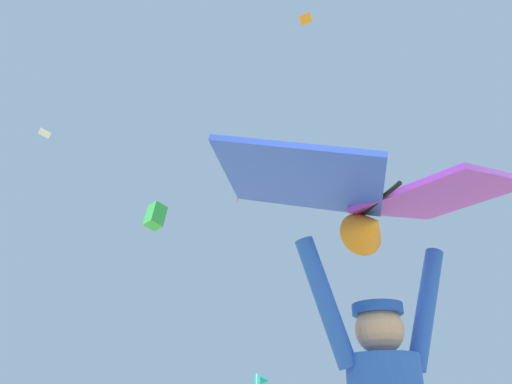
# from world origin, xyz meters

# --- Properties ---
(held_stunt_kite) EXTENTS (1.70, 1.12, 0.40)m
(held_stunt_kite) POSITION_xyz_m (-0.29, -0.20, 2.14)
(held_stunt_kite) COLOR black
(distant_kite_orange_mid_left) EXTENTS (0.67, 0.64, 0.31)m
(distant_kite_orange_mid_left) POSITION_xyz_m (11.30, 14.50, 20.82)
(distant_kite_orange_mid_left) COLOR orange
(distant_kite_green_high_left) EXTENTS (0.87, 0.78, 1.08)m
(distant_kite_green_high_left) POSITION_xyz_m (4.66, 16.33, 8.79)
(distant_kite_green_high_left) COLOR green
(distant_kite_orange_high_right) EXTENTS (0.94, 0.95, 1.67)m
(distant_kite_orange_high_right) POSITION_xyz_m (7.48, 14.74, 10.69)
(distant_kite_orange_high_right) COLOR orange
(distant_kite_white_far_center) EXTENTS (1.06, 1.09, 0.39)m
(distant_kite_white_far_center) POSITION_xyz_m (1.96, 32.14, 19.88)
(distant_kite_white_far_center) COLOR white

